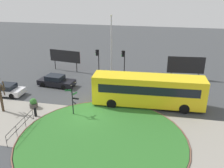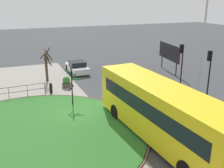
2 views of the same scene
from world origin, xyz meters
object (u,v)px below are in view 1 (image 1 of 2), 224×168
(car_near_lane, at_px, (6,90))
(bus_yellow, at_px, (148,90))
(traffic_light_far, at_px, (123,59))
(signpost_directional, at_px, (73,98))
(bollard_foreground, at_px, (35,112))
(street_tree_bare, at_px, (1,95))
(billboard_left, at_px, (186,65))
(car_far_lane, at_px, (56,81))
(lamppost_tall, at_px, (111,46))
(traffic_light_near, at_px, (98,58))
(billboard_right, at_px, (65,56))
(planter_near_signpost, at_px, (33,103))

(car_near_lane, bearing_deg, bus_yellow, -177.35)
(bus_yellow, relative_size, traffic_light_far, 2.77)
(signpost_directional, xyz_separation_m, car_near_lane, (-9.24, 2.83, -1.15))
(bollard_foreground, relative_size, street_tree_bare, 0.28)
(signpost_directional, distance_m, street_tree_bare, 7.18)
(traffic_light_far, height_order, street_tree_bare, traffic_light_far)
(street_tree_bare, bearing_deg, billboard_left, 36.25)
(street_tree_bare, bearing_deg, car_far_lane, 72.02)
(lamppost_tall, bearing_deg, car_near_lane, -143.63)
(bollard_foreground, bearing_deg, billboard_left, 43.15)
(bus_yellow, height_order, traffic_light_far, traffic_light_far)
(signpost_directional, relative_size, traffic_light_near, 0.75)
(traffic_light_near, xyz_separation_m, billboard_left, (11.47, 2.75, -1.08))
(car_near_lane, relative_size, lamppost_tall, 0.49)
(traffic_light_near, bearing_deg, car_near_lane, 34.80)
(traffic_light_far, bearing_deg, billboard_right, -6.38)
(lamppost_tall, bearing_deg, car_far_lane, -146.39)
(billboard_left, bearing_deg, signpost_directional, -136.51)
(signpost_directional, bearing_deg, billboard_right, 115.22)
(car_far_lane, bearing_deg, traffic_light_far, 28.57)
(lamppost_tall, xyz_separation_m, planter_near_signpost, (-6.00, -10.16, -4.05))
(signpost_directional, distance_m, bollard_foreground, 3.84)
(traffic_light_far, relative_size, lamppost_tall, 0.49)
(car_far_lane, bearing_deg, planter_near_signpost, -82.79)
(traffic_light_far, bearing_deg, traffic_light_near, 10.22)
(billboard_right, bearing_deg, traffic_light_far, -7.57)
(traffic_light_near, height_order, lamppost_tall, lamppost_tall)
(bus_yellow, bearing_deg, traffic_light_far, 116.35)
(car_far_lane, bearing_deg, bus_yellow, -9.66)
(car_far_lane, xyz_separation_m, planter_near_signpost, (0.20, -6.04, -0.17))
(billboard_left, bearing_deg, bus_yellow, -120.30)
(traffic_light_near, bearing_deg, bus_yellow, 134.09)
(bollard_foreground, bearing_deg, street_tree_bare, 175.21)
(planter_near_signpost, bearing_deg, street_tree_bare, -153.15)
(car_near_lane, distance_m, traffic_light_near, 11.74)
(car_near_lane, relative_size, traffic_light_near, 1.01)
(signpost_directional, relative_size, traffic_light_far, 0.75)
(bollard_foreground, relative_size, car_far_lane, 0.20)
(traffic_light_far, xyz_separation_m, street_tree_bare, (-10.35, -10.77, -1.26))
(billboard_left, bearing_deg, street_tree_bare, -148.75)
(car_near_lane, height_order, car_far_lane, car_far_lane)
(bollard_foreground, relative_size, lamppost_tall, 0.11)
(street_tree_bare, bearing_deg, lamppost_tall, 53.19)
(billboard_right, relative_size, planter_near_signpost, 4.75)
(planter_near_signpost, bearing_deg, signpost_directional, -6.77)
(traffic_light_near, bearing_deg, billboard_left, -170.02)
(street_tree_bare, bearing_deg, traffic_light_near, 57.19)
(signpost_directional, distance_m, lamppost_tall, 11.15)
(traffic_light_far, bearing_deg, car_near_lane, 39.41)
(traffic_light_near, height_order, planter_near_signpost, traffic_light_near)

